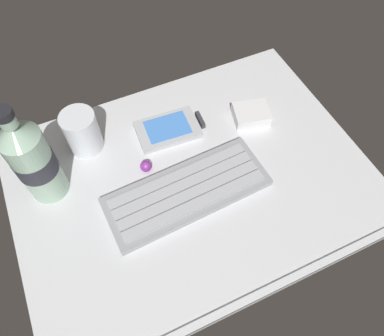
# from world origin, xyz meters

# --- Properties ---
(ground_plane) EXTENTS (0.64, 0.48, 0.03)m
(ground_plane) POSITION_xyz_m (0.00, -0.00, -0.01)
(ground_plane) COLOR silver
(keyboard) EXTENTS (0.29, 0.12, 0.02)m
(keyboard) POSITION_xyz_m (-0.02, -0.03, 0.01)
(keyboard) COLOR #93969B
(keyboard) RESTS_ON ground_plane
(handheld_device) EXTENTS (0.13, 0.08, 0.02)m
(handheld_device) POSITION_xyz_m (0.01, 0.11, 0.01)
(handheld_device) COLOR #B7BABF
(handheld_device) RESTS_ON ground_plane
(juice_cup) EXTENTS (0.06, 0.06, 0.09)m
(juice_cup) POSITION_xyz_m (-0.15, 0.15, 0.04)
(juice_cup) COLOR silver
(juice_cup) RESTS_ON ground_plane
(water_bottle) EXTENTS (0.07, 0.07, 0.21)m
(water_bottle) POSITION_xyz_m (-0.24, 0.08, 0.09)
(water_bottle) COLOR #9EC1A8
(water_bottle) RESTS_ON ground_plane
(charger_block) EXTENTS (0.08, 0.07, 0.02)m
(charger_block) POSITION_xyz_m (0.17, 0.08, 0.01)
(charger_block) COLOR white
(charger_block) RESTS_ON ground_plane
(trackball_mouse) EXTENTS (0.02, 0.02, 0.02)m
(trackball_mouse) POSITION_xyz_m (-0.07, 0.05, 0.01)
(trackball_mouse) COLOR purple
(trackball_mouse) RESTS_ON ground_plane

